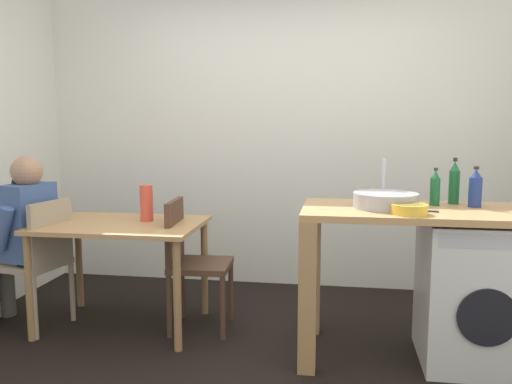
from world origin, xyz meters
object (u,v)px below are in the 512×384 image
at_px(bottle_tall_green, 435,188).
at_px(bottle_clear_small, 475,189).
at_px(chair_person_seat, 40,257).
at_px(chair_opposite, 190,257).
at_px(bottle_squat_brown, 454,183).
at_px(washing_machine, 474,292).
at_px(dining_table, 121,237).
at_px(seated_person, 20,232).
at_px(mixing_bowl, 409,208).
at_px(vase, 146,203).

distance_m(bottle_tall_green, bottle_clear_small, 0.23).
height_order(chair_person_seat, chair_opposite, same).
bearing_deg(bottle_squat_brown, bottle_tall_green, -147.51).
height_order(washing_machine, bottle_tall_green, bottle_tall_green).
xyz_separation_m(dining_table, bottle_squat_brown, (2.18, 0.03, 0.41)).
relative_size(dining_table, washing_machine, 1.28).
height_order(bottle_tall_green, bottle_clear_small, bottle_clear_small).
relative_size(dining_table, chair_person_seat, 1.22).
height_order(seated_person, bottle_squat_brown, bottle_squat_brown).
height_order(washing_machine, mixing_bowl, mixing_bowl).
height_order(bottle_squat_brown, bottle_clear_small, bottle_squat_brown).
distance_m(seated_person, bottle_tall_green, 2.78).
relative_size(chair_opposite, bottle_squat_brown, 3.13).
distance_m(chair_opposite, vase, 0.49).
height_order(dining_table, vase, vase).
distance_m(chair_opposite, mixing_bowl, 1.52).
xyz_separation_m(washing_machine, bottle_clear_small, (0.01, 0.12, 0.60)).
xyz_separation_m(chair_person_seat, washing_machine, (2.82, -0.08, -0.08)).
bearing_deg(mixing_bowl, chair_opposite, 162.50).
relative_size(chair_person_seat, chair_opposite, 1.00).
relative_size(bottle_squat_brown, vase, 1.14).
bearing_deg(bottle_squat_brown, mixing_bowl, -126.95).
distance_m(bottle_squat_brown, mixing_bowl, 0.54).
relative_size(chair_opposite, seated_person, 0.75).
xyz_separation_m(chair_person_seat, vase, (0.70, 0.22, 0.36)).
bearing_deg(bottle_clear_small, dining_table, 178.02).
height_order(chair_opposite, bottle_tall_green, bottle_tall_green).
bearing_deg(bottle_clear_small, chair_opposite, 176.05).
relative_size(bottle_tall_green, mixing_bowl, 1.15).
distance_m(bottle_squat_brown, vase, 2.04).
relative_size(seated_person, bottle_squat_brown, 4.17).
xyz_separation_m(seated_person, mixing_bowl, (2.57, -0.31, 0.28)).
distance_m(seated_person, bottle_clear_small, 3.01).
bearing_deg(vase, dining_table, -146.31).
bearing_deg(bottle_squat_brown, dining_table, -179.12).
xyz_separation_m(seated_person, bottle_clear_small, (2.99, 0.00, 0.36)).
bearing_deg(bottle_tall_green, bottle_squat_brown, 32.49).
distance_m(chair_person_seat, bottle_clear_small, 2.88).
bearing_deg(bottle_squat_brown, seated_person, -177.70).
xyz_separation_m(chair_opposite, washing_machine, (1.80, -0.24, -0.08)).
relative_size(bottle_squat_brown, mixing_bowl, 1.44).
bearing_deg(bottle_clear_small, washing_machine, -92.61).
distance_m(dining_table, chair_person_seat, 0.58).
height_order(chair_person_seat, bottle_tall_green, bottle_tall_green).
relative_size(dining_table, vase, 4.34).
bearing_deg(washing_machine, vase, 172.12).
distance_m(washing_machine, bottle_squat_brown, 0.67).
xyz_separation_m(dining_table, chair_person_seat, (-0.55, -0.12, -0.14)).
bearing_deg(chair_person_seat, washing_machine, -79.91).
bearing_deg(washing_machine, bottle_tall_green, 146.40).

